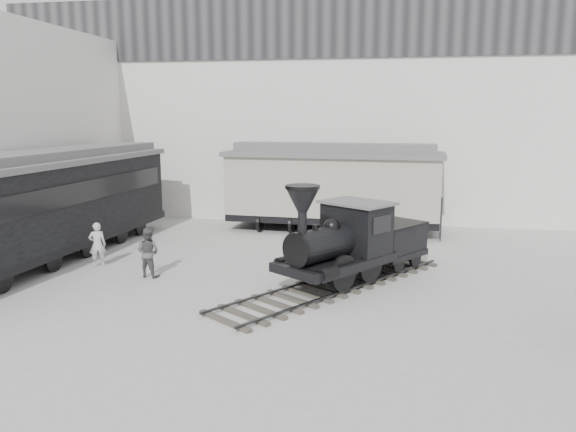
% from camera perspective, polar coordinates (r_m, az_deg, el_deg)
% --- Properties ---
extents(ground, '(90.00, 90.00, 0.00)m').
position_cam_1_polar(ground, '(15.07, -0.78, -10.62)').
color(ground, '#9E9E9B').
extents(north_wall, '(34.00, 2.51, 11.00)m').
position_cam_1_polar(north_wall, '(28.93, 4.79, 10.64)').
color(north_wall, silver).
rests_on(north_wall, ground).
extents(west_pavilion, '(7.00, 12.11, 9.00)m').
position_cam_1_polar(west_pavilion, '(29.32, -26.07, 7.56)').
color(west_pavilion, silver).
rests_on(west_pavilion, ground).
extents(locomotive, '(7.05, 8.73, 3.28)m').
position_cam_1_polar(locomotive, '(18.15, 6.30, -3.04)').
color(locomotive, '#3E372E').
rests_on(locomotive, ground).
extents(boxcar, '(10.12, 3.72, 4.07)m').
position_cam_1_polar(boxcar, '(26.01, 4.57, 3.12)').
color(boxcar, black).
rests_on(boxcar, ground).
extents(passenger_coach, '(3.92, 14.27, 3.78)m').
position_cam_1_polar(passenger_coach, '(22.60, -23.02, 1.10)').
color(passenger_coach, black).
rests_on(passenger_coach, ground).
extents(visitor_a, '(0.69, 0.61, 1.60)m').
position_cam_1_polar(visitor_a, '(21.14, -18.80, -2.76)').
color(visitor_a, silver).
rests_on(visitor_a, ground).
extents(visitor_b, '(0.91, 0.76, 1.67)m').
position_cam_1_polar(visitor_b, '(19.34, -14.03, -3.60)').
color(visitor_b, '#4C4C4C').
rests_on(visitor_b, ground).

